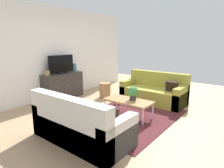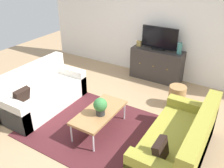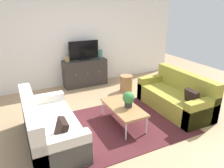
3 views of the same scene
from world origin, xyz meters
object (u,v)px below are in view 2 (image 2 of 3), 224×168
Objects in this scene: potted_plant at (100,106)px; glass_vase at (180,48)px; couch_right_side at (181,145)px; flat_screen_tv at (159,39)px; coffee_table at (99,113)px; tv_console at (157,64)px; wicker_basket at (177,96)px; couch_left_side at (41,94)px; mantel_clock at (139,43)px.

glass_vase is (0.50, 2.49, 0.32)m from potted_plant.
flat_screen_tv reaches higher than couch_right_side.
coffee_table is 2.42m from tv_console.
glass_vase reaches higher than wicker_basket.
couch_left_side is 7.00× the size of glass_vase.
couch_left_side is 2.03× the size of flat_screen_tv.
couch_left_side is at bearing 175.77° from potted_plant.
mantel_clock reaches higher than potted_plant.
couch_right_side is at bearing -60.42° from tv_console.
coffee_table is at bearing 135.51° from potted_plant.
tv_console is (-0.01, 2.49, -0.19)m from potted_plant.
tv_console is at bearing 119.58° from couch_right_side.
potted_plant is (-1.34, -0.11, 0.29)m from couch_right_side.
coffee_table is 1.71m from wicker_basket.
glass_vase reaches higher than coffee_table.
tv_console is at bearing 130.92° from wicker_basket.
coffee_table is 2.50m from mantel_clock.
couch_left_side is 1.00× the size of couch_right_side.
glass_vase is at bearing 49.54° from couch_left_side.
coffee_table is 1.25× the size of flat_screen_tv.
couch_left_side reaches higher than tv_console.
tv_console is (0.06, 2.42, 0.01)m from coffee_table.
flat_screen_tv is at bearing 119.37° from couch_right_side.
coffee_table is 2.54m from glass_vase.
mantel_clock is (-1.85, 2.37, 0.55)m from couch_right_side.
glass_vase is at bearing 0.01° from tv_console.
couch_left_side is at bearing -149.15° from wicker_basket.
flat_screen_tv reaches higher than coffee_table.
glass_vase is at bearing 78.72° from potted_plant.
flat_screen_tv reaches higher than couch_left_side.
coffee_table is (-1.41, -0.04, 0.09)m from couch_right_side.
glass_vase is (-0.84, 2.37, 0.61)m from couch_right_side.
couch_right_side is 5.61× the size of potted_plant.
glass_vase is (2.03, 2.37, 0.61)m from couch_left_side.
potted_plant is 1.25× the size of glass_vase.
flat_screen_tv reaches higher than potted_plant.
wicker_basket is at bearing 61.40° from potted_plant.
tv_console is 1.45× the size of flat_screen_tv.
couch_left_side is at bearing 180.00° from couch_right_side.
glass_vase is (0.57, 2.42, 0.52)m from coffee_table.
potted_plant is at bearing -101.28° from glass_vase.
couch_right_side is at bearing -60.63° from flat_screen_tv.
couch_right_side is at bearing -70.43° from glass_vase.
wicker_basket is (0.33, -0.97, -0.66)m from glass_vase.
glass_vase is at bearing 76.79° from coffee_table.
couch_right_side is at bearing -52.06° from mantel_clock.
couch_right_side is 3.85× the size of wicker_basket.
mantel_clock is 1.76m from wicker_basket.
couch_left_side is 3.18m from glass_vase.
potted_plant is 2.56m from glass_vase.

